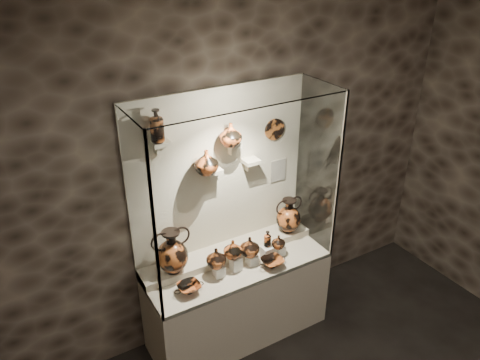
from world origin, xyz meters
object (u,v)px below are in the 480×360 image
(amphora_left, at_px, (172,251))
(ovoid_vase_b, at_px, (230,135))
(jug_a, at_px, (216,258))
(lekythos_small, at_px, (267,238))
(jug_e, at_px, (278,242))
(kylix_right, at_px, (272,262))
(kylix_left, at_px, (189,288))
(jug_c, at_px, (249,246))
(ovoid_vase_a, at_px, (206,162))
(amphora_right, at_px, (288,215))
(lekythos_tall, at_px, (157,124))
(jug_b, at_px, (233,249))

(amphora_left, relative_size, ovoid_vase_b, 2.06)
(jug_a, xyz_separation_m, lekythos_small, (0.53, 0.01, 0.02))
(jug_e, height_order, kylix_right, jug_e)
(amphora_left, distance_m, kylix_left, 0.33)
(kylix_left, bearing_deg, jug_a, 31.98)
(jug_c, bearing_deg, ovoid_vase_a, 123.75)
(jug_c, relative_size, ovoid_vase_a, 0.88)
(amphora_right, height_order, lekythos_tall, lekythos_tall)
(jug_b, xyz_separation_m, ovoid_vase_b, (0.12, 0.23, 0.97))
(kylix_right, xyz_separation_m, ovoid_vase_b, (-0.20, 0.38, 1.14))
(kylix_left, bearing_deg, kylix_right, 13.02)
(kylix_right, bearing_deg, jug_a, 145.87)
(lekythos_tall, bearing_deg, lekythos_small, -21.13)
(jug_e, relative_size, kylix_left, 0.54)
(amphora_left, bearing_deg, jug_e, -22.70)
(ovoid_vase_b, bearing_deg, jug_b, -102.11)
(jug_a, distance_m, jug_b, 0.17)
(kylix_left, height_order, ovoid_vase_b, ovoid_vase_b)
(jug_c, relative_size, kylix_left, 0.75)
(amphora_right, xyz_separation_m, lekythos_small, (-0.36, -0.17, -0.04))
(jug_b, distance_m, kylix_left, 0.50)
(amphora_left, relative_size, jug_e, 3.07)
(lekythos_small, bearing_deg, kylix_right, -98.38)
(amphora_left, xyz_separation_m, jug_a, (0.33, -0.17, -0.08))
(jug_e, distance_m, kylix_right, 0.21)
(ovoid_vase_a, bearing_deg, jug_e, -47.40)
(lekythos_small, height_order, kylix_left, lekythos_small)
(amphora_left, bearing_deg, jug_c, -25.14)
(amphora_left, bearing_deg, kylix_right, -32.22)
(lekythos_tall, height_order, ovoid_vase_b, lekythos_tall)
(jug_c, bearing_deg, lekythos_tall, 140.84)
(jug_a, bearing_deg, lekythos_small, -18.74)
(jug_c, relative_size, kylix_right, 0.73)
(jug_a, xyz_separation_m, ovoid_vase_b, (0.29, 0.24, 1.00))
(lekythos_small, height_order, lekythos_tall, lekythos_tall)
(jug_b, height_order, ovoid_vase_a, ovoid_vase_a)
(ovoid_vase_a, bearing_deg, kylix_left, -162.98)
(jug_e, height_order, lekythos_small, lekythos_small)
(jug_a, distance_m, kylix_left, 0.34)
(jug_e, bearing_deg, amphora_right, 43.19)
(kylix_right, bearing_deg, lekythos_small, 56.54)
(amphora_left, height_order, amphora_right, amphora_left)
(lekythos_tall, bearing_deg, amphora_left, -92.35)
(ovoid_vase_a, bearing_deg, ovoid_vase_b, -22.57)
(jug_a, height_order, ovoid_vase_a, ovoid_vase_a)
(amphora_right, xyz_separation_m, kylix_right, (-0.40, -0.32, -0.20))
(jug_a, relative_size, lekythos_tall, 0.62)
(amphora_right, xyz_separation_m, lekythos_tall, (-1.22, 0.08, 1.14))
(amphora_left, relative_size, lekythos_small, 2.29)
(jug_c, distance_m, kylix_left, 0.66)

